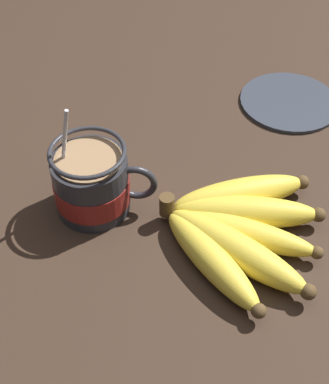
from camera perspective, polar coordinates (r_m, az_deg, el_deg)
name	(u,v)px	position (r cm, az deg, el deg)	size (l,w,h in cm)	color
table	(168,214)	(74.15, 0.41, -2.41)	(127.78, 127.78, 3.90)	#332319
coffee_mug	(92,183)	(70.04, -7.71, 0.93)	(13.66, 10.00, 16.13)	#28282D
banana_bunch	(237,227)	(68.00, 7.72, -3.76)	(21.55, 23.75, 4.40)	#4C381E
small_plate	(289,102)	(91.92, 13.16, 9.36)	(16.22, 16.22, 0.60)	#333842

